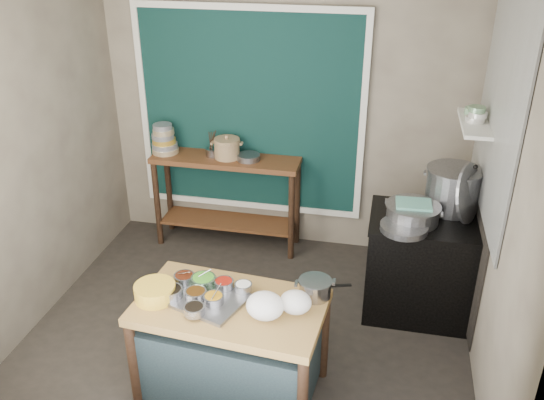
% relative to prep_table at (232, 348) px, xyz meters
% --- Properties ---
extents(floor, '(3.50, 3.00, 0.02)m').
position_rel_prep_table_xyz_m(floor, '(-0.05, 0.70, -0.39)').
color(floor, black).
rests_on(floor, ground).
extents(back_wall, '(3.50, 0.02, 2.80)m').
position_rel_prep_table_xyz_m(back_wall, '(-0.05, 2.21, 1.02)').
color(back_wall, gray).
rests_on(back_wall, floor).
extents(left_wall, '(0.02, 3.00, 2.80)m').
position_rel_prep_table_xyz_m(left_wall, '(-1.81, 0.70, 1.02)').
color(left_wall, gray).
rests_on(left_wall, floor).
extents(right_wall, '(0.02, 3.00, 2.80)m').
position_rel_prep_table_xyz_m(right_wall, '(1.71, 0.70, 1.02)').
color(right_wall, gray).
rests_on(right_wall, floor).
extents(curtain_panel, '(2.10, 0.02, 1.90)m').
position_rel_prep_table_xyz_m(curtain_panel, '(-0.40, 2.17, 0.98)').
color(curtain_panel, black).
rests_on(curtain_panel, back_wall).
extents(curtain_frame, '(2.22, 0.03, 2.02)m').
position_rel_prep_table_xyz_m(curtain_frame, '(-0.40, 2.16, 0.98)').
color(curtain_frame, beige).
rests_on(curtain_frame, back_wall).
extents(tile_panel, '(0.02, 1.70, 1.70)m').
position_rel_prep_table_xyz_m(tile_panel, '(1.69, 1.25, 1.48)').
color(tile_panel, '#B2B2AA').
rests_on(tile_panel, right_wall).
extents(soot_patch, '(0.01, 1.30, 1.30)m').
position_rel_prep_table_xyz_m(soot_patch, '(1.69, 1.35, 0.32)').
color(soot_patch, black).
rests_on(soot_patch, right_wall).
extents(wall_shelf, '(0.22, 0.70, 0.03)m').
position_rel_prep_table_xyz_m(wall_shelf, '(1.58, 1.55, 1.23)').
color(wall_shelf, beige).
rests_on(wall_shelf, right_wall).
extents(prep_table, '(1.30, 0.82, 0.75)m').
position_rel_prep_table_xyz_m(prep_table, '(0.00, 0.00, 0.00)').
color(prep_table, brown).
rests_on(prep_table, floor).
extents(back_counter, '(1.45, 0.40, 0.95)m').
position_rel_prep_table_xyz_m(back_counter, '(-0.60, 1.98, 0.10)').
color(back_counter, '#4F2E16').
rests_on(back_counter, floor).
extents(stove_block, '(0.90, 0.68, 0.85)m').
position_rel_prep_table_xyz_m(stove_block, '(1.30, 1.25, 0.05)').
color(stove_block, black).
rests_on(stove_block, floor).
extents(stove_top, '(0.92, 0.69, 0.03)m').
position_rel_prep_table_xyz_m(stove_top, '(1.30, 1.25, 0.49)').
color(stove_top, black).
rests_on(stove_top, stove_block).
extents(condiment_tray, '(0.62, 0.53, 0.02)m').
position_rel_prep_table_xyz_m(condiment_tray, '(-0.18, 0.01, 0.39)').
color(condiment_tray, gray).
rests_on(condiment_tray, prep_table).
extents(condiment_bowls, '(0.59, 0.46, 0.07)m').
position_rel_prep_table_xyz_m(condiment_bowls, '(-0.21, 0.04, 0.43)').
color(condiment_bowls, gray).
rests_on(condiment_bowls, condiment_tray).
extents(yellow_basin, '(0.30, 0.30, 0.11)m').
position_rel_prep_table_xyz_m(yellow_basin, '(-0.50, -0.05, 0.43)').
color(yellow_basin, '#B9862A').
rests_on(yellow_basin, prep_table).
extents(saucepan, '(0.29, 0.29, 0.13)m').
position_rel_prep_table_xyz_m(saucepan, '(0.54, 0.21, 0.44)').
color(saucepan, gray).
rests_on(saucepan, prep_table).
extents(plastic_bag_a, '(0.31, 0.28, 0.18)m').
position_rel_prep_table_xyz_m(plastic_bag_a, '(0.26, -0.09, 0.47)').
color(plastic_bag_a, white).
rests_on(plastic_bag_a, prep_table).
extents(plastic_bag_b, '(0.23, 0.20, 0.16)m').
position_rel_prep_table_xyz_m(plastic_bag_b, '(0.44, 0.00, 0.45)').
color(plastic_bag_b, white).
rests_on(plastic_bag_b, prep_table).
extents(bowl_stack, '(0.26, 0.26, 0.29)m').
position_rel_prep_table_xyz_m(bowl_stack, '(-1.22, 1.98, 0.70)').
color(bowl_stack, tan).
rests_on(bowl_stack, back_counter).
extents(utensil_cup, '(0.16, 0.16, 0.08)m').
position_rel_prep_table_xyz_m(utensil_cup, '(-0.74, 1.99, 0.61)').
color(utensil_cup, gray).
rests_on(utensil_cup, back_counter).
extents(ceramic_crock, '(0.29, 0.29, 0.18)m').
position_rel_prep_table_xyz_m(ceramic_crock, '(-0.58, 1.98, 0.66)').
color(ceramic_crock, '#856749').
rests_on(ceramic_crock, back_counter).
extents(wide_bowl, '(0.29, 0.29, 0.06)m').
position_rel_prep_table_xyz_m(wide_bowl, '(-0.37, 1.97, 0.60)').
color(wide_bowl, gray).
rests_on(wide_bowl, back_counter).
extents(stock_pot, '(0.47, 0.47, 0.36)m').
position_rel_prep_table_xyz_m(stock_pot, '(1.47, 1.46, 0.68)').
color(stock_pot, gray).
rests_on(stock_pot, stove_top).
extents(pot_lid, '(0.31, 0.49, 0.48)m').
position_rel_prep_table_xyz_m(pot_lid, '(1.58, 1.28, 0.74)').
color(pot_lid, gray).
rests_on(pot_lid, stove_top).
extents(steamer, '(0.56, 0.56, 0.14)m').
position_rel_prep_table_xyz_m(steamer, '(1.17, 1.18, 0.58)').
color(steamer, gray).
rests_on(steamer, stove_top).
extents(green_cloth, '(0.28, 0.22, 0.02)m').
position_rel_prep_table_xyz_m(green_cloth, '(1.17, 1.18, 0.66)').
color(green_cloth, '#569883').
rests_on(green_cloth, steamer).
extents(shallow_pan, '(0.41, 0.41, 0.05)m').
position_rel_prep_table_xyz_m(shallow_pan, '(1.11, 1.01, 0.53)').
color(shallow_pan, gray).
rests_on(shallow_pan, stove_top).
extents(shelf_bowl_stack, '(0.15, 0.15, 0.12)m').
position_rel_prep_table_xyz_m(shelf_bowl_stack, '(1.58, 1.54, 1.30)').
color(shelf_bowl_stack, silver).
rests_on(shelf_bowl_stack, wall_shelf).
extents(shelf_bowl_green, '(0.19, 0.19, 0.05)m').
position_rel_prep_table_xyz_m(shelf_bowl_green, '(1.58, 1.74, 1.27)').
color(shelf_bowl_green, gray).
rests_on(shelf_bowl_green, wall_shelf).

